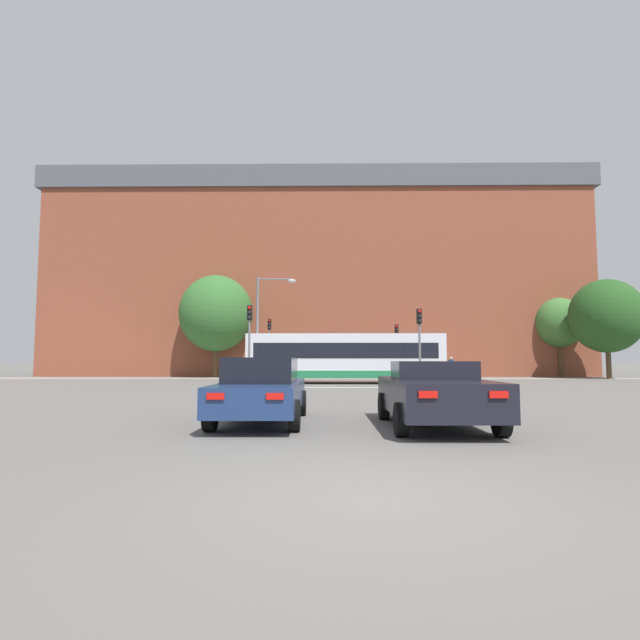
{
  "coord_description": "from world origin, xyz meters",
  "views": [
    {
      "loc": [
        -0.48,
        -5.29,
        1.43
      ],
      "look_at": [
        -0.86,
        25.49,
        3.88
      ],
      "focal_mm": 28.0,
      "sensor_mm": 36.0,
      "label": 1
    }
  ],
  "objects_px": {
    "car_roadster_right": "(435,393)",
    "traffic_light_near_left": "(249,332)",
    "traffic_light_far_right": "(397,342)",
    "pedestrian_waiting": "(451,366)",
    "bus_crossing_lead": "(345,357)",
    "traffic_light_near_right": "(420,334)",
    "car_saloon_left": "(262,389)",
    "traffic_light_far_left": "(269,339)",
    "street_lamp_junction": "(265,316)"
  },
  "relations": [
    {
      "from": "car_roadster_right",
      "to": "traffic_light_near_left",
      "type": "distance_m",
      "value": 17.5
    },
    {
      "from": "traffic_light_far_right",
      "to": "pedestrian_waiting",
      "type": "distance_m",
      "value": 4.68
    },
    {
      "from": "car_roadster_right",
      "to": "traffic_light_far_right",
      "type": "distance_m",
      "value": 26.85
    },
    {
      "from": "traffic_light_near_left",
      "to": "traffic_light_far_right",
      "type": "bearing_deg",
      "value": 48.05
    },
    {
      "from": "traffic_light_near_left",
      "to": "bus_crossing_lead",
      "type": "bearing_deg",
      "value": 32.22
    },
    {
      "from": "traffic_light_near_right",
      "to": "pedestrian_waiting",
      "type": "distance_m",
      "value": 13.03
    },
    {
      "from": "car_roadster_right",
      "to": "traffic_light_far_right",
      "type": "height_order",
      "value": "traffic_light_far_right"
    },
    {
      "from": "car_saloon_left",
      "to": "traffic_light_far_left",
      "type": "relative_size",
      "value": 1.05
    },
    {
      "from": "car_roadster_right",
      "to": "bus_crossing_lead",
      "type": "height_order",
      "value": "bus_crossing_lead"
    },
    {
      "from": "traffic_light_far_left",
      "to": "bus_crossing_lead",
      "type": "bearing_deg",
      "value": -52.8
    },
    {
      "from": "pedestrian_waiting",
      "to": "traffic_light_far_right",
      "type": "bearing_deg",
      "value": -111.6
    },
    {
      "from": "pedestrian_waiting",
      "to": "street_lamp_junction",
      "type": "bearing_deg",
      "value": -94.28
    },
    {
      "from": "car_roadster_right",
      "to": "traffic_light_far_right",
      "type": "relative_size",
      "value": 1.08
    },
    {
      "from": "traffic_light_far_right",
      "to": "car_saloon_left",
      "type": "bearing_deg",
      "value": -104.64
    },
    {
      "from": "traffic_light_near_left",
      "to": "pedestrian_waiting",
      "type": "xyz_separation_m",
      "value": [
        13.69,
        11.36,
        -1.96
      ]
    },
    {
      "from": "car_roadster_right",
      "to": "street_lamp_junction",
      "type": "xyz_separation_m",
      "value": [
        -6.13,
        20.13,
        3.4
      ]
    },
    {
      "from": "pedestrian_waiting",
      "to": "car_saloon_left",
      "type": "bearing_deg",
      "value": -55.46
    },
    {
      "from": "street_lamp_junction",
      "to": "car_saloon_left",
      "type": "bearing_deg",
      "value": -83.12
    },
    {
      "from": "traffic_light_near_left",
      "to": "traffic_light_far_left",
      "type": "relative_size",
      "value": 0.97
    },
    {
      "from": "street_lamp_junction",
      "to": "pedestrian_waiting",
      "type": "height_order",
      "value": "street_lamp_junction"
    },
    {
      "from": "traffic_light_far_left",
      "to": "street_lamp_junction",
      "type": "distance_m",
      "value": 6.53
    },
    {
      "from": "pedestrian_waiting",
      "to": "traffic_light_far_left",
      "type": "bearing_deg",
      "value": -119.25
    },
    {
      "from": "traffic_light_far_left",
      "to": "car_roadster_right",
      "type": "bearing_deg",
      "value": -76.1
    },
    {
      "from": "car_roadster_right",
      "to": "bus_crossing_lead",
      "type": "relative_size",
      "value": 0.38
    },
    {
      "from": "traffic_light_near_left",
      "to": "pedestrian_waiting",
      "type": "bearing_deg",
      "value": 39.7
    },
    {
      "from": "traffic_light_near_right",
      "to": "traffic_light_near_left",
      "type": "bearing_deg",
      "value": 175.71
    },
    {
      "from": "car_saloon_left",
      "to": "car_roadster_right",
      "type": "distance_m",
      "value": 3.85
    },
    {
      "from": "bus_crossing_lead",
      "to": "pedestrian_waiting",
      "type": "xyz_separation_m",
      "value": [
        8.4,
        8.03,
        -0.62
      ]
    },
    {
      "from": "street_lamp_junction",
      "to": "traffic_light_near_right",
      "type": "bearing_deg",
      "value": -28.33
    },
    {
      "from": "bus_crossing_lead",
      "to": "traffic_light_far_left",
      "type": "bearing_deg",
      "value": 37.2
    },
    {
      "from": "bus_crossing_lead",
      "to": "traffic_light_near_right",
      "type": "bearing_deg",
      "value": -136.81
    },
    {
      "from": "car_roadster_right",
      "to": "traffic_light_near_right",
      "type": "bearing_deg",
      "value": 80.15
    },
    {
      "from": "traffic_light_far_right",
      "to": "traffic_light_far_left",
      "type": "height_order",
      "value": "traffic_light_far_left"
    },
    {
      "from": "car_roadster_right",
      "to": "car_saloon_left",
      "type": "bearing_deg",
      "value": 168.86
    },
    {
      "from": "bus_crossing_lead",
      "to": "traffic_light_far_right",
      "type": "bearing_deg",
      "value": -30.07
    },
    {
      "from": "car_saloon_left",
      "to": "bus_crossing_lead",
      "type": "relative_size",
      "value": 0.4
    },
    {
      "from": "traffic_light_near_right",
      "to": "traffic_light_far_right",
      "type": "height_order",
      "value": "traffic_light_near_right"
    },
    {
      "from": "car_roadster_right",
      "to": "traffic_light_far_left",
      "type": "relative_size",
      "value": 0.98
    },
    {
      "from": "traffic_light_far_left",
      "to": "traffic_light_far_right",
      "type": "bearing_deg",
      "value": 0.37
    },
    {
      "from": "traffic_light_far_left",
      "to": "traffic_light_near_right",
      "type": "bearing_deg",
      "value": -50.51
    },
    {
      "from": "traffic_light_near_right",
      "to": "bus_crossing_lead",
      "type": "bearing_deg",
      "value": 133.19
    },
    {
      "from": "street_lamp_junction",
      "to": "traffic_light_near_left",
      "type": "bearing_deg",
      "value": -94.79
    },
    {
      "from": "car_roadster_right",
      "to": "traffic_light_near_left",
      "type": "relative_size",
      "value": 1.01
    },
    {
      "from": "car_saloon_left",
      "to": "car_roadster_right",
      "type": "xyz_separation_m",
      "value": [
        3.79,
        -0.72,
        -0.04
      ]
    },
    {
      "from": "traffic_light_near_right",
      "to": "traffic_light_far_right",
      "type": "xyz_separation_m",
      "value": [
        0.38,
        11.18,
        -0.03
      ]
    },
    {
      "from": "traffic_light_far_left",
      "to": "street_lamp_junction",
      "type": "xyz_separation_m",
      "value": [
        0.44,
        -6.42,
        1.11
      ]
    },
    {
      "from": "bus_crossing_lead",
      "to": "traffic_light_near_right",
      "type": "distance_m",
      "value": 5.63
    },
    {
      "from": "street_lamp_junction",
      "to": "pedestrian_waiting",
      "type": "relative_size",
      "value": 3.99
    },
    {
      "from": "traffic_light_far_right",
      "to": "traffic_light_near_left",
      "type": "bearing_deg",
      "value": -131.95
    },
    {
      "from": "car_saloon_left",
      "to": "street_lamp_junction",
      "type": "bearing_deg",
      "value": 96.86
    }
  ]
}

